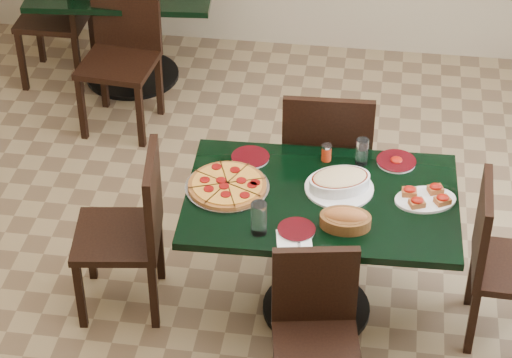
# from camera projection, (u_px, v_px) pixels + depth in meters

# --- Properties ---
(floor) EXTENTS (5.50, 5.50, 0.00)m
(floor) POSITION_uv_depth(u_px,v_px,m) (260.00, 294.00, 5.33)
(floor) COLOR olive
(floor) RESTS_ON ground
(main_table) EXTENTS (1.34, 0.88, 0.75)m
(main_table) POSITION_uv_depth(u_px,v_px,m) (320.00, 226.00, 4.89)
(main_table) COLOR black
(main_table) RESTS_ON floor
(back_table) EXTENTS (1.28, 0.98, 0.75)m
(back_table) POSITION_uv_depth(u_px,v_px,m) (127.00, 11.00, 6.83)
(back_table) COLOR black
(back_table) RESTS_ON floor
(chair_far) EXTENTS (0.49, 0.49, 1.00)m
(chair_far) POSITION_uv_depth(u_px,v_px,m) (327.00, 157.00, 5.36)
(chair_far) COLOR black
(chair_far) RESTS_ON floor
(chair_near) EXTENTS (0.45, 0.45, 0.83)m
(chair_near) POSITION_uv_depth(u_px,v_px,m) (315.00, 326.00, 4.49)
(chair_near) COLOR black
(chair_near) RESTS_ON floor
(chair_right) EXTENTS (0.43, 0.43, 0.89)m
(chair_right) POSITION_uv_depth(u_px,v_px,m) (500.00, 256.00, 4.83)
(chair_right) COLOR black
(chair_right) RESTS_ON floor
(chair_left) EXTENTS (0.49, 0.49, 0.92)m
(chair_left) POSITION_uv_depth(u_px,v_px,m) (133.00, 225.00, 4.98)
(chair_left) COLOR black
(chair_left) RESTS_ON floor
(back_chair_near) EXTENTS (0.49, 0.49, 0.97)m
(back_chair_near) POSITION_uv_depth(u_px,v_px,m) (122.00, 46.00, 6.38)
(back_chair_near) COLOR black
(back_chair_near) RESTS_ON floor
(back_chair_left) EXTENTS (0.46, 0.46, 0.98)m
(back_chair_left) POSITION_uv_depth(u_px,v_px,m) (66.00, 8.00, 6.80)
(back_chair_left) COLOR black
(back_chair_left) RESTS_ON floor
(pepperoni_pizza) EXTENTS (0.41, 0.41, 0.04)m
(pepperoni_pizza) POSITION_uv_depth(u_px,v_px,m) (227.00, 185.00, 4.83)
(pepperoni_pizza) COLOR #B2B2B9
(pepperoni_pizza) RESTS_ON main_table
(lasagna_casserole) EXTENTS (0.35, 0.34, 0.09)m
(lasagna_casserole) POSITION_uv_depth(u_px,v_px,m) (340.00, 182.00, 4.81)
(lasagna_casserole) COLOR white
(lasagna_casserole) RESTS_ON main_table
(bread_basket) EXTENTS (0.24, 0.17, 0.10)m
(bread_basket) POSITION_uv_depth(u_px,v_px,m) (345.00, 219.00, 4.58)
(bread_basket) COLOR brown
(bread_basket) RESTS_ON main_table
(bruschetta_platter) EXTENTS (0.34, 0.28, 0.05)m
(bruschetta_platter) POSITION_uv_depth(u_px,v_px,m) (426.00, 197.00, 4.74)
(bruschetta_platter) COLOR white
(bruschetta_platter) RESTS_ON main_table
(side_plate_near) EXTENTS (0.18, 0.18, 0.02)m
(side_plate_near) POSITION_uv_depth(u_px,v_px,m) (296.00, 230.00, 4.57)
(side_plate_near) COLOR white
(side_plate_near) RESTS_ON main_table
(side_plate_far_r) EXTENTS (0.20, 0.20, 0.03)m
(side_plate_far_r) POSITION_uv_depth(u_px,v_px,m) (396.00, 161.00, 5.00)
(side_plate_far_r) COLOR white
(side_plate_far_r) RESTS_ON main_table
(side_plate_far_l) EXTENTS (0.19, 0.19, 0.02)m
(side_plate_far_l) POSITION_uv_depth(u_px,v_px,m) (250.00, 157.00, 5.03)
(side_plate_far_l) COLOR white
(side_plate_far_l) RESTS_ON main_table
(napkin_setting) EXTENTS (0.18, 0.18, 0.01)m
(napkin_setting) POSITION_uv_depth(u_px,v_px,m) (295.00, 241.00, 4.52)
(napkin_setting) COLOR white
(napkin_setting) RESTS_ON main_table
(water_glass_a) EXTENTS (0.06, 0.06, 0.14)m
(water_glass_a) POSITION_uv_depth(u_px,v_px,m) (362.00, 152.00, 4.97)
(water_glass_a) COLOR white
(water_glass_a) RESTS_ON main_table
(water_glass_b) EXTENTS (0.08, 0.08, 0.16)m
(water_glass_b) POSITION_uv_depth(u_px,v_px,m) (259.00, 218.00, 4.52)
(water_glass_b) COLOR white
(water_glass_b) RESTS_ON main_table
(pepper_shaker) EXTENTS (0.05, 0.05, 0.09)m
(pepper_shaker) POSITION_uv_depth(u_px,v_px,m) (327.00, 152.00, 5.00)
(pepper_shaker) COLOR red
(pepper_shaker) RESTS_ON main_table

